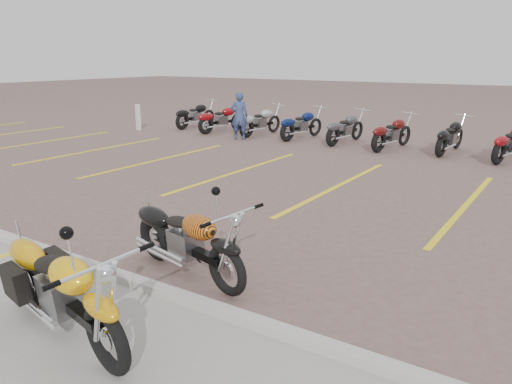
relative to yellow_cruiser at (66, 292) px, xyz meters
The scene contains 8 objects.
ground 3.22m from the yellow_cruiser, 95.01° to the left, with size 100.00×100.00×0.00m, color #725851.
curb 1.28m from the yellow_cruiser, 103.33° to the left, with size 60.00×0.18×0.12m, color #ADAAA3.
parking_stripes 7.20m from the yellow_cruiser, 92.22° to the left, with size 38.00×5.50×0.01m, color yellow, non-canonical shape.
yellow_cruiser is the anchor object (origin of this frame).
flame_cruiser 1.80m from the yellow_cruiser, 88.95° to the left, with size 2.19×0.64×0.91m.
person_a 12.72m from the yellow_cruiser, 117.44° to the left, with size 0.60×0.39×1.64m, color navy.
bollard 15.23m from the yellow_cruiser, 133.72° to the left, with size 0.15×0.15×1.00m, color silver.
bg_bike_row 12.53m from the yellow_cruiser, 86.27° to the left, with size 20.71×2.07×1.10m.
Camera 1 is at (4.41, -5.93, 2.78)m, focal length 35.00 mm.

